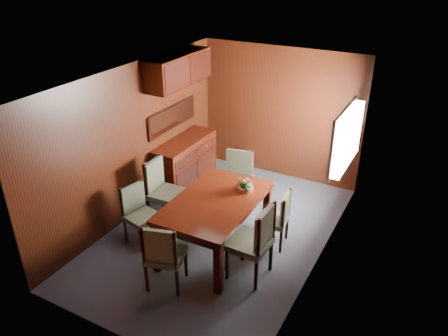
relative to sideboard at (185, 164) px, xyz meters
The scene contains 11 objects.
ground 1.66m from the sideboard, 38.66° to the right, with size 4.50×4.50×0.00m, color #3E4755.
room_shell 1.78m from the sideboard, 30.23° to the right, with size 3.06×4.52×2.41m.
sideboard is the anchor object (origin of this frame).
dining_table 1.93m from the sideboard, 44.38° to the right, with size 1.10×1.72×0.80m.
chair_left_near 1.70m from the sideboard, 80.50° to the right, with size 0.49×0.50×0.89m.
chair_left_far 1.12m from the sideboard, 76.27° to the right, with size 0.50×0.52×1.03m.
chair_right_near 2.68m from the sideboard, 37.62° to the right, with size 0.50×0.52×1.07m.
chair_right_far 2.26m from the sideboard, 21.60° to the right, with size 0.43×0.45×0.85m.
chair_head 2.65m from the sideboard, 62.89° to the right, with size 0.56×0.55×0.97m.
chair_foot 1.17m from the sideboard, 10.25° to the right, with size 0.56×0.54×1.01m.
flower_centerpiece 1.92m from the sideboard, 29.26° to the right, with size 0.24×0.24×0.24m.
Camera 1 is at (2.65, -4.78, 3.89)m, focal length 35.00 mm.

